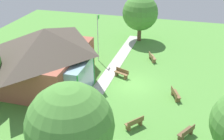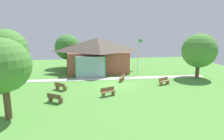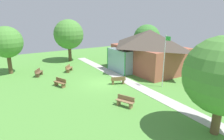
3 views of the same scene
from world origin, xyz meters
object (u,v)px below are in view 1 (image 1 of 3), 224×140
(pavilion, at_px, (48,55))
(bench_front_center, at_px, (175,94))
(bench_front_left, at_px, (186,133))
(bench_rear_near_path, at_px, (122,73))
(bench_mid_right, at_px, (152,57))
(tree_east_hedge, at_px, (140,13))
(flagpole, at_px, (98,36))
(bench_mid_left, at_px, (135,123))
(tree_west_hedge, at_px, (70,126))

(pavilion, height_order, bench_front_center, pavilion)
(bench_front_left, xyz_separation_m, bench_front_center, (4.86, 1.06, 0.00))
(bench_rear_near_path, bearing_deg, bench_mid_right, -94.81)
(tree_east_hedge, bearing_deg, bench_front_left, -159.86)
(flagpole, bearing_deg, bench_mid_left, -149.60)
(tree_west_hedge, relative_size, tree_east_hedge, 1.09)
(flagpole, distance_m, bench_rear_near_path, 5.16)
(bench_rear_near_path, relative_size, bench_front_left, 1.04)
(bench_rear_near_path, bearing_deg, flagpole, -19.20)
(pavilion, bearing_deg, bench_front_center, -89.76)
(pavilion, bearing_deg, tree_west_hedge, -147.34)
(tree_west_hedge, bearing_deg, bench_front_center, -25.05)
(bench_front_left, bearing_deg, bench_front_center, 45.34)
(bench_mid_right, distance_m, tree_west_hedge, 18.20)
(flagpole, relative_size, bench_front_left, 3.49)
(bench_front_left, xyz_separation_m, tree_east_hedge, (17.78, 6.52, 3.27))
(flagpole, height_order, bench_rear_near_path, flagpole)
(bench_front_center, xyz_separation_m, tree_west_hedge, (-10.60, 4.95, 3.77))
(flagpole, bearing_deg, bench_rear_near_path, -132.14)
(tree_east_hedge, bearing_deg, pavilion, 154.28)
(pavilion, xyz_separation_m, tree_west_hedge, (-10.55, -6.76, 1.43))
(bench_front_left, height_order, bench_mid_right, same)
(flagpole, bearing_deg, pavilion, 151.89)
(bench_mid_left, bearing_deg, flagpole, 71.04)
(pavilion, height_order, bench_mid_left, pavilion)
(pavilion, xyz_separation_m, bench_mid_right, (7.15, -8.74, -2.34))
(pavilion, xyz_separation_m, flagpole, (5.64, -3.01, 0.16))
(pavilion, distance_m, flagpole, 6.39)
(bench_mid_right, xyz_separation_m, bench_front_center, (-7.10, -2.97, 0.00))
(flagpole, relative_size, bench_mid_left, 3.67)
(bench_front_left, xyz_separation_m, bench_mid_left, (0.10, 3.70, 0.00))
(bench_front_left, height_order, tree_west_hedge, tree_west_hedge)
(tree_west_hedge, distance_m, tree_east_hedge, 23.53)
(bench_front_center, distance_m, tree_west_hedge, 12.29)
(bench_mid_left, xyz_separation_m, bench_front_center, (4.75, -2.64, 0.00))
(bench_rear_near_path, distance_m, tree_east_hedge, 10.87)
(pavilion, bearing_deg, bench_mid_right, -50.74)
(bench_front_center, bearing_deg, bench_mid_right, -179.21)
(bench_front_center, bearing_deg, bench_mid_left, -50.92)
(pavilion, height_order, bench_rear_near_path, pavilion)
(bench_mid_left, bearing_deg, bench_front_left, -50.95)
(flagpole, height_order, tree_east_hedge, tree_east_hedge)
(tree_east_hedge, bearing_deg, flagpole, 156.19)
(tree_west_hedge, bearing_deg, bench_mid_right, -6.40)
(bench_rear_near_path, relative_size, tree_west_hedge, 0.24)
(tree_west_hedge, bearing_deg, tree_east_hedge, 1.24)
(pavilion, bearing_deg, tree_east_hedge, -25.72)
(bench_front_left, height_order, bench_mid_left, same)
(bench_mid_left, relative_size, tree_east_hedge, 0.24)
(pavilion, relative_size, tree_west_hedge, 1.52)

